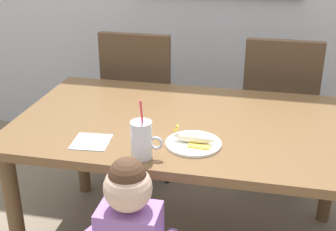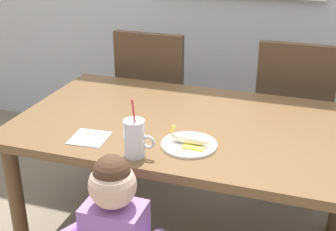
{
  "view_description": "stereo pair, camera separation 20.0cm",
  "coord_description": "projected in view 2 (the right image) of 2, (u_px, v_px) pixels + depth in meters",
  "views": [
    {
      "loc": [
        0.32,
        -1.88,
        1.58
      ],
      "look_at": [
        -0.08,
        -0.09,
        0.77
      ],
      "focal_mm": 48.91,
      "sensor_mm": 36.0,
      "label": 1
    },
    {
      "loc": [
        0.51,
        -1.83,
        1.58
      ],
      "look_at": [
        -0.08,
        -0.09,
        0.77
      ],
      "focal_mm": 48.91,
      "sensor_mm": 36.0,
      "label": 2
    }
  ],
  "objects": [
    {
      "name": "snack_plate",
      "position": [
        189.0,
        145.0,
        1.87
      ],
      "size": [
        0.23,
        0.23,
        0.01
      ],
      "primitive_type": "cylinder",
      "color": "white",
      "rests_on": "dining_table"
    },
    {
      "name": "paper_napkin",
      "position": [
        89.0,
        138.0,
        1.93
      ],
      "size": [
        0.16,
        0.16,
        0.0
      ],
      "primitive_type": "cube",
      "rotation": [
        0.0,
        0.0,
        0.08
      ],
      "color": "silver",
      "rests_on": "dining_table"
    },
    {
      "name": "peeled_banana",
      "position": [
        190.0,
        139.0,
        1.85
      ],
      "size": [
        0.17,
        0.11,
        0.07
      ],
      "rotation": [
        0.0,
        0.0,
        -0.07
      ],
      "color": "#F4EAC6",
      "rests_on": "snack_plate"
    },
    {
      "name": "dining_chair_left",
      "position": [
        156.0,
        95.0,
        2.87
      ],
      "size": [
        0.44,
        0.44,
        0.96
      ],
      "rotation": [
        0.0,
        0.0,
        3.14
      ],
      "color": "#4C3826",
      "rests_on": "ground"
    },
    {
      "name": "milk_cup",
      "position": [
        135.0,
        140.0,
        1.77
      ],
      "size": [
        0.13,
        0.08,
        0.25
      ],
      "color": "silver",
      "rests_on": "dining_table"
    },
    {
      "name": "dining_chair_right",
      "position": [
        293.0,
        109.0,
        2.65
      ],
      "size": [
        0.44,
        0.44,
        0.96
      ],
      "rotation": [
        0.0,
        0.0,
        3.14
      ],
      "color": "#4C3826",
      "rests_on": "ground"
    },
    {
      "name": "dining_table",
      "position": [
        190.0,
        139.0,
        2.12
      ],
      "size": [
        1.58,
        0.93,
        0.71
      ],
      "color": "brown",
      "rests_on": "ground"
    }
  ]
}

